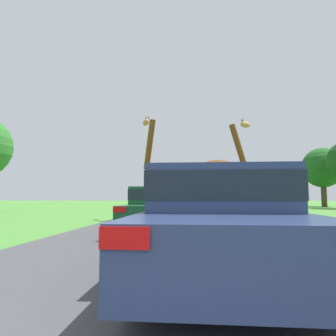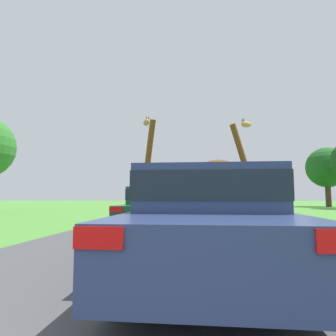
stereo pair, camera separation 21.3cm
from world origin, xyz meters
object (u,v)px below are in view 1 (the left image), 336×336
(giraffe_companion, at_px, (221,171))
(car_far_ahead, at_px, (160,208))
(giraffe_near_road, at_px, (157,173))
(tree_right_cluster, at_px, (323,168))
(car_queue_right, at_px, (180,202))
(car_lead_maroon, at_px, (218,218))
(car_queue_left, at_px, (161,200))
(car_rear_follower, at_px, (207,200))
(car_verge_right, at_px, (212,200))

(giraffe_companion, distance_m, car_far_ahead, 5.66)
(giraffe_near_road, xyz_separation_m, giraffe_companion, (2.90, 1.24, 0.15))
(giraffe_near_road, height_order, tree_right_cluster, tree_right_cluster)
(giraffe_companion, xyz_separation_m, car_queue_right, (-2.22, 5.07, -1.51))
(car_far_ahead, distance_m, tree_right_cluster, 28.48)
(car_lead_maroon, height_order, car_queue_left, car_queue_left)
(car_queue_right, height_order, car_rear_follower, car_rear_follower)
(car_queue_right, xyz_separation_m, car_rear_follower, (1.93, 5.52, 0.01))
(car_verge_right, bearing_deg, giraffe_near_road, -100.93)
(car_lead_maroon, relative_size, car_far_ahead, 1.04)
(car_queue_right, bearing_deg, giraffe_companion, -66.41)
(car_far_ahead, bearing_deg, car_lead_maroon, -74.47)
(car_far_ahead, bearing_deg, car_rear_follower, 82.48)
(car_lead_maroon, relative_size, tree_right_cluster, 0.73)
(car_far_ahead, xyz_separation_m, car_verge_right, (2.70, 20.57, 0.01))
(giraffe_near_road, distance_m, giraffe_companion, 3.15)
(car_rear_follower, bearing_deg, car_queue_left, 149.04)
(car_lead_maroon, distance_m, car_far_ahead, 5.21)
(car_verge_right, bearing_deg, tree_right_cluster, 16.16)
(car_queue_right, bearing_deg, car_queue_left, 104.94)
(car_rear_follower, bearing_deg, car_far_ahead, -97.52)
(car_far_ahead, xyz_separation_m, car_rear_follower, (2.05, 15.52, 0.04))
(car_lead_maroon, bearing_deg, car_queue_right, 94.86)
(car_queue_left, height_order, tree_right_cluster, tree_right_cluster)
(tree_right_cluster, bearing_deg, car_far_ahead, -121.60)
(giraffe_near_road, relative_size, car_lead_maroon, 1.09)
(car_rear_follower, relative_size, tree_right_cluster, 0.71)
(car_queue_right, height_order, car_far_ahead, car_queue_right)
(giraffe_near_road, xyz_separation_m, car_queue_right, (0.68, 6.31, -1.36))
(giraffe_near_road, relative_size, car_rear_follower, 1.11)
(giraffe_companion, bearing_deg, giraffe_near_road, -89.49)
(car_queue_right, xyz_separation_m, tree_right_cluster, (14.70, 14.08, 3.40))
(car_verge_right, bearing_deg, car_queue_left, -150.88)
(giraffe_near_road, distance_m, car_verge_right, 17.26)
(car_queue_left, xyz_separation_m, car_verge_right, (4.70, 2.62, -0.05))
(giraffe_near_road, distance_m, car_queue_left, 14.40)
(giraffe_near_road, xyz_separation_m, tree_right_cluster, (15.38, 20.40, 2.04))
(car_rear_follower, bearing_deg, giraffe_companion, -88.45)
(car_verge_right, bearing_deg, car_far_ahead, -97.48)
(car_queue_right, xyz_separation_m, car_verge_right, (2.58, 10.57, -0.02))
(car_queue_right, relative_size, tree_right_cluster, 0.75)
(car_queue_left, relative_size, tree_right_cluster, 0.62)
(giraffe_companion, distance_m, car_verge_right, 15.73)
(car_lead_maroon, xyz_separation_m, car_verge_right, (1.31, 25.59, -0.03))
(car_far_ahead, distance_m, car_verge_right, 20.74)
(tree_right_cluster, bearing_deg, giraffe_near_road, -127.01)
(car_verge_right, height_order, car_rear_follower, car_rear_follower)
(car_queue_right, relative_size, car_far_ahead, 1.07)
(giraffe_companion, height_order, car_queue_right, giraffe_companion)
(car_far_ahead, xyz_separation_m, tree_right_cluster, (14.81, 24.08, 3.43))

